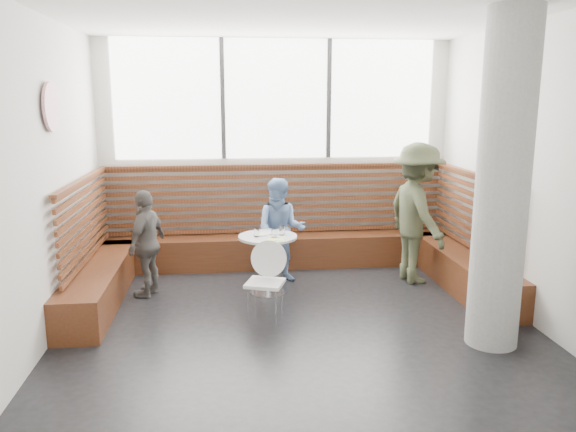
{
  "coord_description": "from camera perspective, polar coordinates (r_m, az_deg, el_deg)",
  "views": [
    {
      "loc": [
        -0.74,
        -5.55,
        2.38
      ],
      "look_at": [
        0.0,
        1.0,
        1.0
      ],
      "focal_mm": 35.0,
      "sensor_mm": 36.0,
      "label": 1
    }
  ],
  "objects": [
    {
      "name": "room",
      "position": [
        5.66,
        1.13,
        3.91
      ],
      "size": [
        5.0,
        5.0,
        3.2
      ],
      "color": "silver",
      "rests_on": "ground"
    },
    {
      "name": "cafe_table",
      "position": [
        6.92,
        -2.07,
        -3.69
      ],
      "size": [
        0.72,
        0.72,
        0.74
      ],
      "color": "silver",
      "rests_on": "ground"
    },
    {
      "name": "child_back",
      "position": [
        7.37,
        -0.75,
        -1.46
      ],
      "size": [
        0.75,
        0.63,
        1.37
      ],
      "primitive_type": "imported",
      "rotation": [
        0.0,
        0.0,
        -0.19
      ],
      "color": "#7092C3",
      "rests_on": "ground"
    },
    {
      "name": "glass_right",
      "position": [
        6.89,
        -0.6,
        -1.46
      ],
      "size": [
        0.07,
        0.07,
        0.11
      ],
      "primitive_type": "cylinder",
      "color": "white",
      "rests_on": "cafe_table"
    },
    {
      "name": "adult_man",
      "position": [
        7.5,
        12.97,
        0.27
      ],
      "size": [
        0.87,
        1.28,
        1.84
      ],
      "primitive_type": "imported",
      "rotation": [
        0.0,
        0.0,
        1.73
      ],
      "color": "#40462E",
      "rests_on": "ground"
    },
    {
      "name": "plate_near",
      "position": [
        6.92,
        -2.7,
        -1.85
      ],
      "size": [
        0.2,
        0.2,
        0.01
      ],
      "primitive_type": "cylinder",
      "color": "white",
      "rests_on": "cafe_table"
    },
    {
      "name": "menu_card",
      "position": [
        6.68,
        -1.36,
        -2.39
      ],
      "size": [
        0.22,
        0.17,
        0.0
      ],
      "primitive_type": "cube",
      "rotation": [
        0.0,
        0.0,
        -0.19
      ],
      "color": "#A5C64C",
      "rests_on": "cafe_table"
    },
    {
      "name": "child_left",
      "position": [
        7.05,
        -14.13,
        -2.7
      ],
      "size": [
        0.58,
        0.83,
        1.31
      ],
      "primitive_type": "imported",
      "rotation": [
        0.0,
        0.0,
        -1.95
      ],
      "color": "#5E5955",
      "rests_on": "ground"
    },
    {
      "name": "cafe_chair",
      "position": [
        6.19,
        -2.4,
        -5.94
      ],
      "size": [
        0.41,
        0.4,
        0.85
      ],
      "rotation": [
        0.0,
        0.0,
        -0.33
      ],
      "color": "white",
      "rests_on": "ground"
    },
    {
      "name": "glass_left",
      "position": [
        6.81,
        -3.2,
        -1.7
      ],
      "size": [
        0.06,
        0.06,
        0.1
      ],
      "primitive_type": "cylinder",
      "color": "white",
      "rests_on": "cafe_table"
    },
    {
      "name": "booth",
      "position": [
        7.63,
        -0.65,
        -3.17
      ],
      "size": [
        5.0,
        2.5,
        1.44
      ],
      "color": "#472311",
      "rests_on": "ground"
    },
    {
      "name": "plate_far",
      "position": [
        6.98,
        -1.88,
        -1.73
      ],
      "size": [
        0.19,
        0.19,
        0.01
      ],
      "primitive_type": "cylinder",
      "color": "white",
      "rests_on": "cafe_table"
    },
    {
      "name": "wall_art",
      "position": [
        6.2,
        -22.93,
        10.16
      ],
      "size": [
        0.03,
        0.5,
        0.5
      ],
      "primitive_type": "cylinder",
      "rotation": [
        0.0,
        1.57,
        0.0
      ],
      "color": "white",
      "rests_on": "room"
    },
    {
      "name": "glass_mid",
      "position": [
        6.78,
        -1.43,
        -1.74
      ],
      "size": [
        0.07,
        0.07,
        0.1
      ],
      "primitive_type": "cylinder",
      "color": "white",
      "rests_on": "cafe_table"
    },
    {
      "name": "concrete_column",
      "position": [
        5.64,
        20.98,
        3.08
      ],
      "size": [
        0.5,
        0.5,
        3.2
      ],
      "primitive_type": "cylinder",
      "color": "gray",
      "rests_on": "ground"
    }
  ]
}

